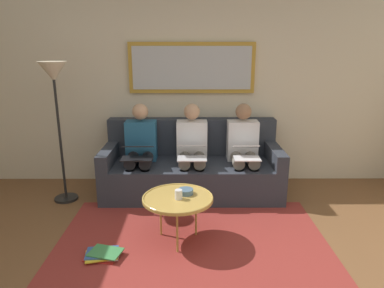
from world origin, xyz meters
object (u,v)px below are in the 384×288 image
(person_left, at_px, (243,147))
(bowl, at_px, (186,192))
(couch, at_px, (192,168))
(standing_lamp, at_px, (55,88))
(coffee_table, at_px, (178,199))
(magazine_stack, at_px, (103,254))
(laptop_black, at_px, (138,152))
(laptop_silver, at_px, (192,152))
(laptop_white, at_px, (246,152))
(person_middle, at_px, (192,147))
(person_right, at_px, (140,147))
(cup, at_px, (179,194))
(framed_mirror, at_px, (192,68))

(person_left, bearing_deg, bowl, 56.70)
(couch, bearing_deg, standing_lamp, 9.80)
(coffee_table, xyz_separation_m, magazine_stack, (0.66, 0.28, -0.41))
(bowl, bearing_deg, person_left, -123.30)
(bowl, bearing_deg, laptop_black, -55.01)
(laptop_silver, distance_m, laptop_black, 0.64)
(bowl, xyz_separation_m, laptop_white, (-0.70, -0.83, 0.14))
(person_middle, bearing_deg, standing_lamp, 7.31)
(couch, distance_m, person_right, 0.71)
(cup, bearing_deg, magazine_stack, 19.83)
(framed_mirror, bearing_deg, coffee_table, 85.12)
(cup, height_order, laptop_silver, laptop_silver)
(person_left, distance_m, person_middle, 0.64)
(laptop_white, bearing_deg, framed_mirror, -47.48)
(couch, bearing_deg, bowl, 86.83)
(bowl, height_order, laptop_white, laptop_white)
(framed_mirror, xyz_separation_m, person_left, (-0.64, 0.46, -0.94))
(standing_lamp, bearing_deg, framed_mirror, -157.07)
(laptop_white, height_order, laptop_black, laptop_white)
(laptop_white, relative_size, laptop_silver, 0.97)
(person_left, xyz_separation_m, person_middle, (0.64, 0.00, 0.00))
(magazine_stack, bearing_deg, laptop_silver, -124.05)
(framed_mirror, xyz_separation_m, person_middle, (0.00, 0.46, -0.94))
(framed_mirror, xyz_separation_m, laptop_silver, (0.00, 0.70, -0.92))
(framed_mirror, xyz_separation_m, person_right, (0.64, 0.46, -0.94))
(cup, height_order, person_middle, person_middle)
(cup, relative_size, laptop_white, 0.26)
(person_right, height_order, laptop_black, person_right)
(bowl, distance_m, laptop_silver, 0.85)
(person_middle, bearing_deg, person_left, 180.00)
(laptop_white, bearing_deg, bowl, 49.71)
(couch, distance_m, standing_lamp, 1.90)
(magazine_stack, bearing_deg, laptop_white, -140.58)
(couch, bearing_deg, cup, 84.19)
(framed_mirror, height_order, laptop_white, framed_mirror)
(bowl, relative_size, magazine_stack, 0.41)
(standing_lamp, bearing_deg, bowl, 149.63)
(cup, height_order, person_left, person_left)
(couch, height_order, person_left, person_left)
(couch, height_order, laptop_silver, couch)
(cup, xyz_separation_m, laptop_black, (0.51, -0.94, 0.13))
(magazine_stack, bearing_deg, couch, -118.20)
(couch, bearing_deg, person_left, 173.87)
(person_middle, distance_m, magazine_stack, 1.74)
(couch, distance_m, laptop_white, 0.78)
(cup, bearing_deg, person_middle, -96.15)
(couch, xyz_separation_m, person_left, (-0.64, 0.07, 0.30))
(person_right, bearing_deg, laptop_white, 169.33)
(laptop_silver, bearing_deg, bowl, 85.66)
(framed_mirror, height_order, cup, framed_mirror)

